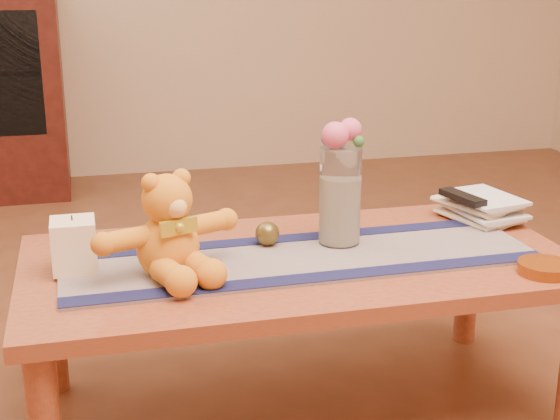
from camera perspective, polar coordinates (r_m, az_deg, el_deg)
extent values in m
plane|color=#562B18|center=(2.25, 1.27, -14.14)|extent=(5.50, 5.50, 0.00)
cube|color=maroon|center=(2.06, 1.35, -3.88)|extent=(1.40, 0.70, 0.04)
cylinder|color=maroon|center=(2.36, -15.98, -7.75)|extent=(0.07, 0.07, 0.41)
cylinder|color=maroon|center=(2.62, 13.24, -4.95)|extent=(0.07, 0.07, 0.41)
cube|color=#1A214B|center=(2.04, 1.54, -3.46)|extent=(1.20, 0.37, 0.01)
cube|color=#13143A|center=(1.91, 2.76, -4.79)|extent=(1.20, 0.08, 0.00)
cube|color=#13143A|center=(2.17, 0.46, -2.03)|extent=(1.20, 0.08, 0.00)
cube|color=#FFE4BB|center=(1.99, -14.48, -2.43)|extent=(0.11, 0.11, 0.13)
cylinder|color=black|center=(1.97, -14.63, -0.54)|extent=(0.00, 0.00, 0.01)
cylinder|color=silver|center=(2.10, 4.30, 1.02)|extent=(0.11, 0.11, 0.26)
cylinder|color=beige|center=(2.12, 4.28, 0.00)|extent=(0.09, 0.09, 0.18)
sphere|color=#DE4E71|center=(2.05, 3.96, 5.34)|extent=(0.07, 0.07, 0.07)
sphere|color=#DE4E71|center=(2.08, 5.03, 5.75)|extent=(0.06, 0.06, 0.06)
sphere|color=#5253B3|center=(2.10, 4.36, 5.44)|extent=(0.04, 0.04, 0.04)
sphere|color=#5253B3|center=(2.08, 3.43, 5.09)|extent=(0.04, 0.04, 0.04)
sphere|color=#33662D|center=(2.06, 5.63, 4.89)|extent=(0.03, 0.03, 0.03)
sphere|color=brown|center=(2.11, -0.91, -1.69)|extent=(0.07, 0.07, 0.06)
imported|color=beige|center=(2.36, 12.61, -0.77)|extent=(0.22, 0.26, 0.02)
imported|color=beige|center=(2.36, 12.79, -0.34)|extent=(0.19, 0.25, 0.02)
imported|color=beige|center=(2.35, 12.51, 0.11)|extent=(0.23, 0.27, 0.02)
imported|color=beige|center=(2.35, 12.80, 0.56)|extent=(0.20, 0.25, 0.02)
cube|color=black|center=(2.34, 12.88, 0.91)|extent=(0.08, 0.17, 0.02)
cylinder|color=#BF5914|center=(2.05, 18.35, -3.95)|extent=(0.14, 0.14, 0.03)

